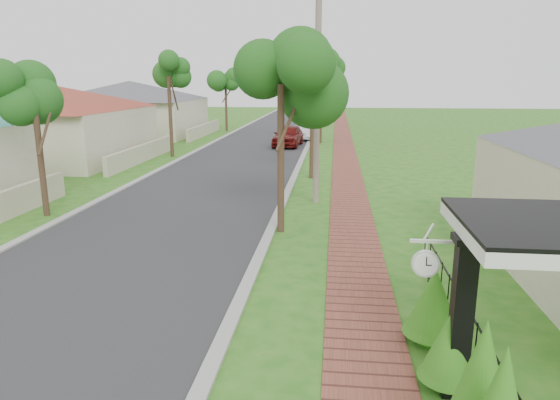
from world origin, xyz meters
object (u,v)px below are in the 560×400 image
at_px(parked_car_white, 308,131).
at_px(near_tree, 281,81).
at_px(porch_post, 461,325).
at_px(station_clock, 426,262).
at_px(utility_pole, 317,98).
at_px(parked_car_red, 288,136).

xyz_separation_m(parked_car_white, near_tree, (0.57, -25.21, 3.96)).
bearing_deg(near_tree, parked_car_white, 91.30).
height_order(porch_post, near_tree, near_tree).
height_order(near_tree, station_clock, near_tree).
distance_m(porch_post, parked_car_white, 33.47).
distance_m(porch_post, utility_pole, 12.55).
height_order(parked_car_white, utility_pole, utility_pole).
height_order(parked_car_red, near_tree, near_tree).
distance_m(parked_car_red, utility_pole, 17.33).
distance_m(parked_car_white, station_clock, 33.04).
bearing_deg(utility_pole, porch_post, -77.50).
bearing_deg(parked_car_white, utility_pole, -97.55).
bearing_deg(station_clock, utility_pole, 100.57).
xyz_separation_m(parked_car_red, near_tree, (1.74, -20.72, 3.88)).
bearing_deg(near_tree, porch_post, -65.89).
relative_size(porch_post, station_clock, 3.55).
distance_m(porch_post, station_clock, 1.04).
relative_size(parked_car_red, utility_pole, 0.56).
relative_size(parked_car_white, near_tree, 0.71).
bearing_deg(near_tree, parked_car_red, 94.79).
xyz_separation_m(utility_pole, station_clock, (2.15, -11.51, -2.08)).
relative_size(utility_pole, station_clock, 11.21).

